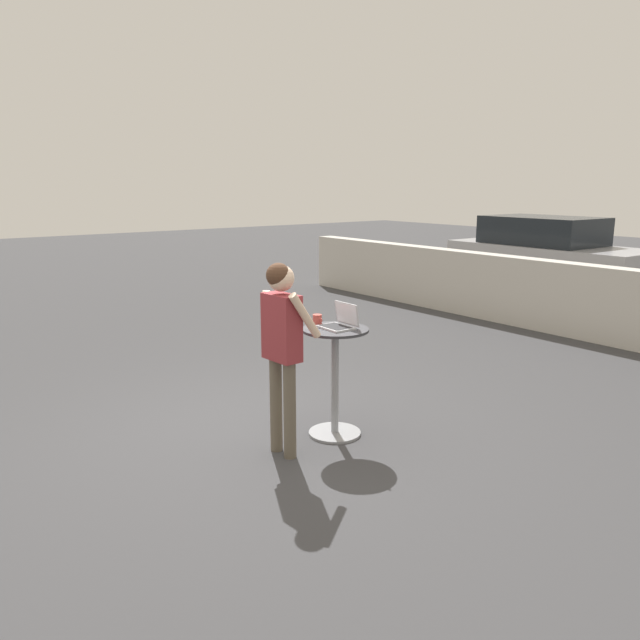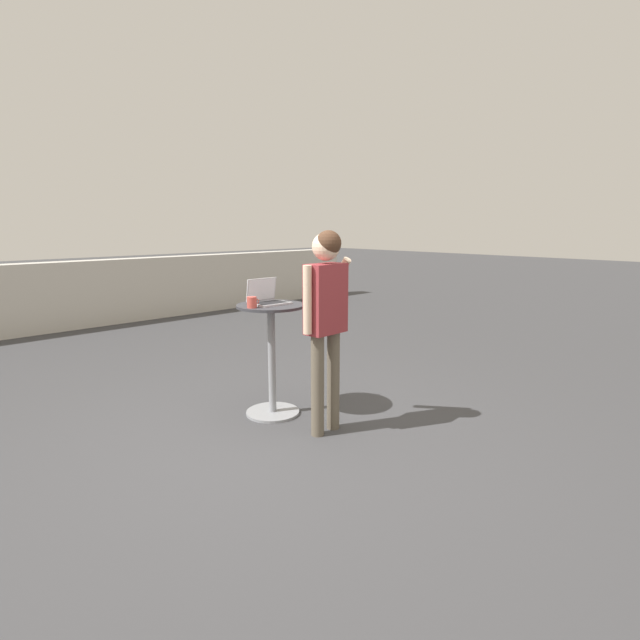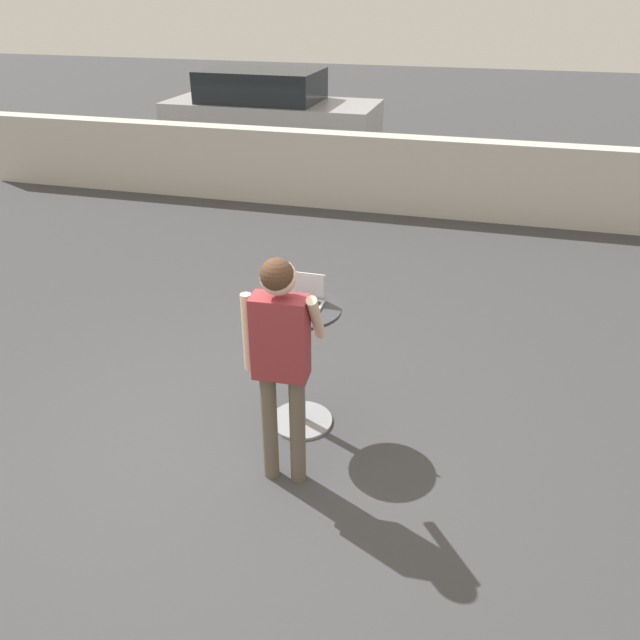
{
  "view_description": "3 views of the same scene",
  "coord_description": "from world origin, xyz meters",
  "px_view_note": "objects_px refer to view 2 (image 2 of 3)",
  "views": [
    {
      "loc": [
        4.84,
        -2.94,
        2.37
      ],
      "look_at": [
        0.61,
        0.28,
        1.19
      ],
      "focal_mm": 35.0,
      "sensor_mm": 36.0,
      "label": 1
    },
    {
      "loc": [
        -2.33,
        -2.94,
        1.76
      ],
      "look_at": [
        0.65,
        0.15,
        0.93
      ],
      "focal_mm": 28.0,
      "sensor_mm": 36.0,
      "label": 2
    },
    {
      "loc": [
        1.65,
        -3.3,
        3.15
      ],
      "look_at": [
        0.66,
        0.37,
        1.08
      ],
      "focal_mm": 35.0,
      "sensor_mm": 36.0,
      "label": 3
    }
  ],
  "objects_px": {
    "cafe_table": "(272,351)",
    "coffee_mug": "(252,302)",
    "laptop": "(267,299)",
    "standing_person": "(326,307)"
  },
  "relations": [
    {
      "from": "laptop",
      "to": "coffee_mug",
      "type": "relative_size",
      "value": 2.67
    },
    {
      "from": "coffee_mug",
      "to": "standing_person",
      "type": "distance_m",
      "value": 0.68
    },
    {
      "from": "laptop",
      "to": "coffee_mug",
      "type": "bearing_deg",
      "value": -160.64
    },
    {
      "from": "coffee_mug",
      "to": "cafe_table",
      "type": "bearing_deg",
      "value": 8.05
    },
    {
      "from": "standing_person",
      "to": "coffee_mug",
      "type": "bearing_deg",
      "value": 116.16
    },
    {
      "from": "laptop",
      "to": "standing_person",
      "type": "height_order",
      "value": "standing_person"
    },
    {
      "from": "cafe_table",
      "to": "coffee_mug",
      "type": "height_order",
      "value": "coffee_mug"
    },
    {
      "from": "cafe_table",
      "to": "laptop",
      "type": "xyz_separation_m",
      "value": [
        0.0,
        0.05,
        0.49
      ]
    },
    {
      "from": "laptop",
      "to": "standing_person",
      "type": "distance_m",
      "value": 0.69
    },
    {
      "from": "cafe_table",
      "to": "standing_person",
      "type": "distance_m",
      "value": 0.81
    }
  ]
}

